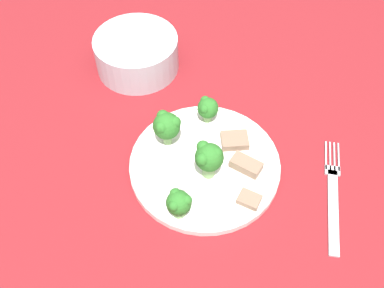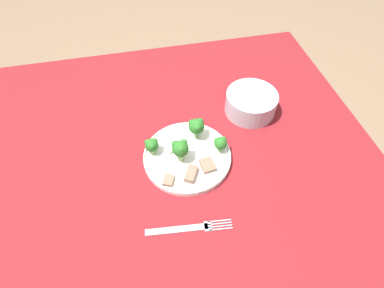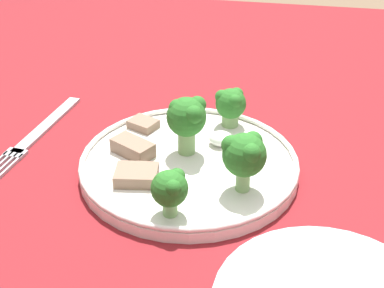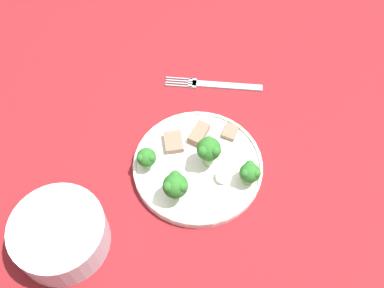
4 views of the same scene
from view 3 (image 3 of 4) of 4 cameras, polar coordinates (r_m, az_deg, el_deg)
name	(u,v)px [view 3 (image 3 of 4)]	position (r m, az deg, el deg)	size (l,w,h in m)	color
table	(193,205)	(0.69, 0.06, -6.50)	(1.08, 1.18, 0.73)	maroon
dinner_plate	(189,164)	(0.59, -0.32, -2.14)	(0.24, 0.24, 0.02)	white
fork	(37,134)	(0.68, -16.25, 1.00)	(0.04, 0.20, 0.00)	#B2B2B7
broccoli_floret_near_rim_left	(169,188)	(0.49, -2.42, -4.73)	(0.04, 0.04, 0.05)	#7FA866
broccoli_floret_center_left	(244,154)	(0.52, 5.61, -1.12)	(0.05, 0.04, 0.06)	#7FA866
broccoli_floret_back_left	(190,118)	(0.58, -0.27, 2.79)	(0.04, 0.04, 0.07)	#7FA866
broccoli_floret_front_left	(231,104)	(0.64, 4.16, 4.28)	(0.04, 0.04, 0.05)	#7FA866
meat_slice_front_slice	(133,148)	(0.60, -6.33, -0.39)	(0.05, 0.04, 0.02)	#846651
meat_slice_middle_slice	(143,124)	(0.65, -5.22, 2.15)	(0.04, 0.04, 0.01)	#846651
meat_slice_rear_slice	(136,175)	(0.55, -5.94, -3.32)	(0.05, 0.04, 0.01)	#846651
sauce_dollop	(221,139)	(0.61, 3.11, 0.59)	(0.03, 0.03, 0.02)	white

